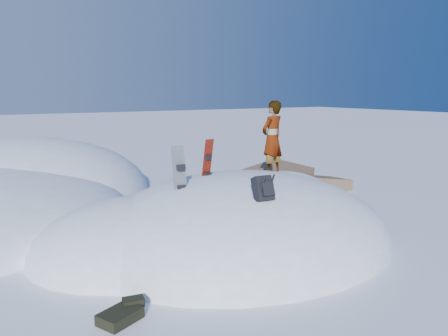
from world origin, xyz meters
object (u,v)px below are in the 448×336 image
snowboard_red (207,168)px  backpack (264,189)px  person (272,138)px  snowboard_dark (180,180)px

snowboard_red → backpack: 1.99m
person → snowboard_dark: bearing=2.5°
snowboard_red → person: bearing=-7.1°
backpack → person: bearing=57.5°
snowboard_dark → backpack: (0.99, -1.48, -0.02)m
backpack → snowboard_red: bearing=100.6°
snowboard_dark → person: (3.06, 0.93, 0.58)m
snowboard_red → person: 2.25m
snowboard_red → person: (2.16, 0.43, 0.50)m
snowboard_dark → backpack: snowboard_dark is taller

